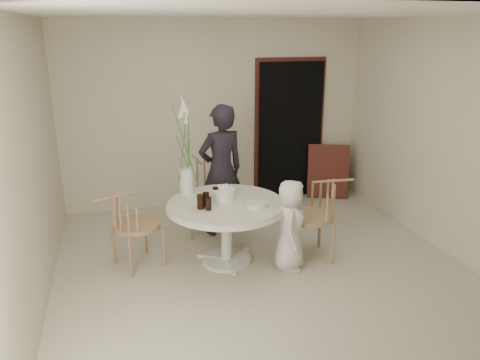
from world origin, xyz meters
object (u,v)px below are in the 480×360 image
object	(u,v)px
girl	(221,171)
birthday_cake	(223,194)
chair_right	(321,207)
boy	(290,225)
chair_left	(126,220)
flower_vase	(186,160)
table	(226,212)
chair_far	(200,184)

from	to	relation	value
girl	birthday_cake	world-z (taller)	girl
chair_right	boy	size ratio (longest dim) A/B	0.92
chair_left	flower_vase	xyz separation A→B (m)	(0.72, 0.26, 0.56)
birthday_cake	chair_right	bearing A→B (deg)	-12.70
girl	flower_vase	bearing A→B (deg)	24.97
table	flower_vase	world-z (taller)	flower_vase
chair_far	girl	world-z (taller)	girl
girl	boy	world-z (taller)	girl
girl	birthday_cake	distance (m)	0.74
table	chair_right	bearing A→B (deg)	-7.65
girl	boy	distance (m)	1.30
chair_left	flower_vase	world-z (taller)	flower_vase
table	girl	size ratio (longest dim) A/B	0.78
table	birthday_cake	xyz separation A→B (m)	(-0.01, 0.10, 0.18)
chair_left	girl	world-z (taller)	girl
boy	flower_vase	world-z (taller)	flower_vase
table	boy	world-z (taller)	boy
chair_right	boy	xyz separation A→B (m)	(-0.45, -0.18, -0.10)
chair_left	birthday_cake	distance (m)	1.10
girl	birthday_cake	bearing A→B (deg)	64.16
birthday_cake	flower_vase	size ratio (longest dim) A/B	0.23
chair_far	birthday_cake	xyz separation A→B (m)	(0.09, -0.97, 0.19)
girl	flower_vase	size ratio (longest dim) A/B	1.46
chair_far	table	bearing A→B (deg)	-89.39
chair_right	table	bearing A→B (deg)	-93.52
chair_left	birthday_cake	bearing A→B (deg)	-116.81
boy	flower_vase	bearing A→B (deg)	75.44
chair_far	flower_vase	bearing A→B (deg)	-116.86
girl	birthday_cake	size ratio (longest dim) A/B	6.38
table	birthday_cake	world-z (taller)	birthday_cake
chair_left	boy	xyz separation A→B (m)	(1.72, -0.47, -0.07)
chair_left	boy	distance (m)	1.79
boy	chair_left	bearing A→B (deg)	96.20
boy	flower_vase	distance (m)	1.39
table	chair_left	bearing A→B (deg)	172.30
chair_far	chair_left	distance (m)	1.36
birthday_cake	flower_vase	bearing A→B (deg)	139.73
girl	boy	xyz separation A→B (m)	(0.50, -1.15, -0.33)
chair_left	boy	bearing A→B (deg)	-129.71
chair_far	chair_left	size ratio (longest dim) A/B	1.04
boy	chair_right	bearing A→B (deg)	-46.26
chair_right	chair_far	bearing A→B (deg)	-131.93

